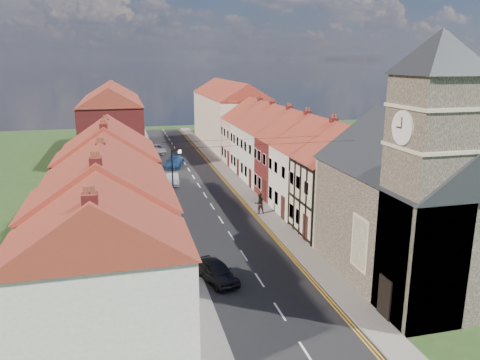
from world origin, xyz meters
The scene contains 24 objects.
ground centered at (0.00, 0.00, 0.00)m, with size 160.00×160.00×0.00m, color #2D431D.
road centered at (0.00, 30.00, 0.01)m, with size 7.00×90.00×0.02m, color black.
pavement_left centered at (-4.40, 30.00, 0.06)m, with size 1.80×90.00×0.12m, color gray.
pavement_right centered at (4.40, 30.00, 0.06)m, with size 1.80×90.00×0.12m, color gray.
church centered at (9.36, 3.32, 5.88)m, with size 11.25×14.25×15.20m.
cottage_r_tudor centered at (9.27, 12.70, 4.47)m, with size 8.30×5.20×9.00m.
cottage_r_white_near centered at (9.30, 18.10, 4.47)m, with size 8.30×6.00×9.00m.
cottage_r_cream_mid centered at (9.30, 23.50, 4.48)m, with size 8.30×5.20×9.00m.
cottage_r_pink centered at (9.30, 28.90, 4.47)m, with size 8.30×6.00×9.00m.
cottage_r_white_far centered at (9.30, 34.30, 4.48)m, with size 8.30×5.20×9.00m.
cottage_r_cream_far centered at (9.30, 39.70, 4.47)m, with size 8.30×6.00×9.00m.
cottage_l_brick_near centered at (-9.30, -0.25, 4.37)m, with size 8.30×5.70×8.80m.
cottage_l_cream centered at (-9.30, 5.55, 4.52)m, with size 8.30×6.30×9.10m.
cottage_l_white centered at (-9.30, 11.95, 4.37)m, with size 8.30×6.90×8.80m.
cottage_l_brick_mid centered at (-9.30, 18.05, 4.53)m, with size 8.30×5.70×9.10m.
cottage_l_pink centered at (-9.30, 23.85, 4.37)m, with size 8.30×6.30×8.80m.
block_right_far centered at (9.30, 55.00, 5.29)m, with size 8.30×24.20×10.50m.
block_left_far centered at (-9.30, 50.00, 5.29)m, with size 8.30×24.20×10.50m.
lamppost centered at (-3.81, 20.00, 3.54)m, with size 0.88×0.15×6.00m.
car_near centered at (-2.71, 6.55, 0.68)m, with size 1.61×4.01×1.37m, color black.
car_mid centered at (-2.82, 31.29, 0.64)m, with size 1.34×3.86×1.27m, color #94979B.
car_far centered at (-1.57, 40.16, 0.70)m, with size 1.98×4.86×1.41m, color navy.
car_distant centered at (-3.20, 50.00, 0.67)m, with size 2.23×4.83×1.34m, color #B3B4BB.
pedestrian_right centered at (3.70, 18.57, 1.08)m, with size 0.93×0.73×1.92m, color black.
Camera 1 is at (-7.93, -20.27, 13.71)m, focal length 35.00 mm.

